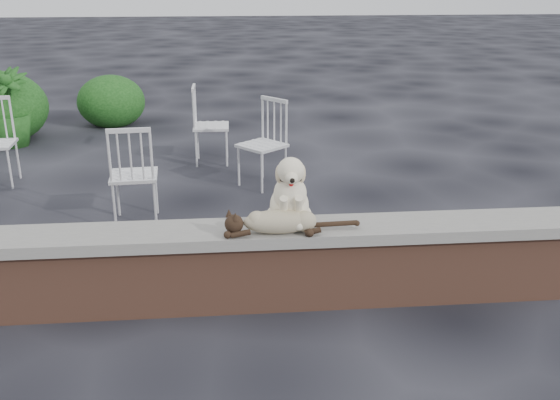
{
  "coord_description": "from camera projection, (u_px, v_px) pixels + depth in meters",
  "views": [
    {
      "loc": [
        0.65,
        -3.88,
        2.21
      ],
      "look_at": [
        1.02,
        0.2,
        0.7
      ],
      "focal_mm": 39.93,
      "sensor_mm": 36.0,
      "label": 1
    }
  ],
  "objects": [
    {
      "name": "chair_d",
      "position": [
        262.0,
        144.0,
        6.67
      ],
      "size": [
        0.79,
        0.79,
        0.94
      ],
      "primitive_type": null,
      "rotation": [
        0.0,
        0.0,
        -0.86
      ],
      "color": "white",
      "rests_on": "ground"
    },
    {
      "name": "dog",
      "position": [
        289.0,
        188.0,
        4.18
      ],
      "size": [
        0.35,
        0.45,
        0.51
      ],
      "primitive_type": null,
      "rotation": [
        0.0,
        0.0,
        -0.03
      ],
      "color": "beige",
      "rests_on": "capstone"
    },
    {
      "name": "chair_c",
      "position": [
        134.0,
        174.0,
        5.69
      ],
      "size": [
        0.6,
        0.6,
        0.94
      ],
      "primitive_type": null,
      "rotation": [
        0.0,
        0.0,
        3.21
      ],
      "color": "white",
      "rests_on": "ground"
    },
    {
      "name": "chair_e",
      "position": [
        211.0,
        125.0,
        7.49
      ],
      "size": [
        0.57,
        0.57,
        0.94
      ],
      "primitive_type": null,
      "rotation": [
        0.0,
        0.0,
        1.56
      ],
      "color": "white",
      "rests_on": "ground"
    },
    {
      "name": "shrubbery",
      "position": [
        2.0,
        110.0,
        8.65
      ],
      "size": [
        3.9,
        2.15,
        0.99
      ],
      "color": "#133E11",
      "rests_on": "ground"
    },
    {
      "name": "potted_plant_b",
      "position": [
        8.0,
        108.0,
        8.2
      ],
      "size": [
        0.66,
        0.66,
        1.03
      ],
      "primitive_type": "imported",
      "rotation": [
        0.0,
        0.0,
        -0.15
      ],
      "color": "#133E11",
      "rests_on": "ground"
    },
    {
      "name": "ground",
      "position": [
        137.0,
        308.0,
        4.34
      ],
      "size": [
        60.0,
        60.0,
        0.0
      ],
      "primitive_type": "plane",
      "color": "black",
      "rests_on": "ground"
    },
    {
      "name": "capstone",
      "position": [
        131.0,
        238.0,
        4.15
      ],
      "size": [
        6.2,
        0.4,
        0.08
      ],
      "primitive_type": "cube",
      "color": "slate",
      "rests_on": "brick_wall"
    },
    {
      "name": "brick_wall",
      "position": [
        135.0,
        276.0,
        4.25
      ],
      "size": [
        6.0,
        0.3,
        0.5
      ],
      "primitive_type": "cube",
      "color": "brown",
      "rests_on": "ground"
    },
    {
      "name": "cat",
      "position": [
        280.0,
        220.0,
        4.1
      ],
      "size": [
        1.08,
        0.29,
        0.18
      ],
      "primitive_type": null,
      "rotation": [
        0.0,
        0.0,
        -0.03
      ],
      "color": "tan",
      "rests_on": "capstone"
    }
  ]
}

